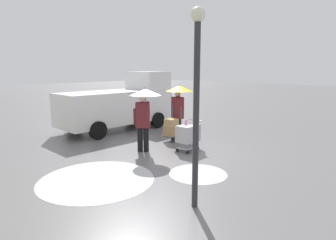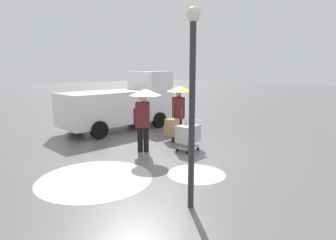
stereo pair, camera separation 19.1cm
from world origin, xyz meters
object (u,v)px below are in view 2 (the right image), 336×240
pedestrian_pink_side (144,105)px  street_lamp (192,89)px  cargo_van_parked_right (123,103)px  pedestrian_black_side (179,99)px  shopping_cart_vendor (188,134)px  hand_dolly_boxes (172,128)px

pedestrian_pink_side → street_lamp: 4.22m
cargo_van_parked_right → pedestrian_black_side: size_ratio=2.51×
cargo_van_parked_right → pedestrian_pink_side: (-3.53, 1.81, 0.41)m
pedestrian_pink_side → pedestrian_black_side: same height
shopping_cart_vendor → pedestrian_black_side: (1.33, -1.05, 1.02)m
hand_dolly_boxes → pedestrian_black_side: bearing=-83.5°
hand_dolly_boxes → street_lamp: 5.65m
cargo_van_parked_right → street_lamp: 8.20m
cargo_van_parked_right → street_lamp: bearing=152.0°
shopping_cart_vendor → hand_dolly_boxes: hand_dolly_boxes is taller
cargo_van_parked_right → hand_dolly_boxes: size_ratio=4.11×
cargo_van_parked_right → hand_dolly_boxes: 3.34m
pedestrian_pink_side → pedestrian_black_side: size_ratio=1.00×
shopping_cart_vendor → pedestrian_black_side: size_ratio=0.49×
cargo_van_parked_right → shopping_cart_vendor: 4.64m
cargo_van_parked_right → hand_dolly_boxes: cargo_van_parked_right is taller
cargo_van_parked_right → pedestrian_black_side: cargo_van_parked_right is taller
hand_dolly_boxes → pedestrian_black_side: pedestrian_black_side is taller
cargo_van_parked_right → pedestrian_black_side: bearing=-174.9°
cargo_van_parked_right → shopping_cart_vendor: bearing=170.4°
pedestrian_black_side → street_lamp: (-3.95, 4.10, 0.79)m
hand_dolly_boxes → street_lamp: (-3.90, 3.64, 1.86)m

